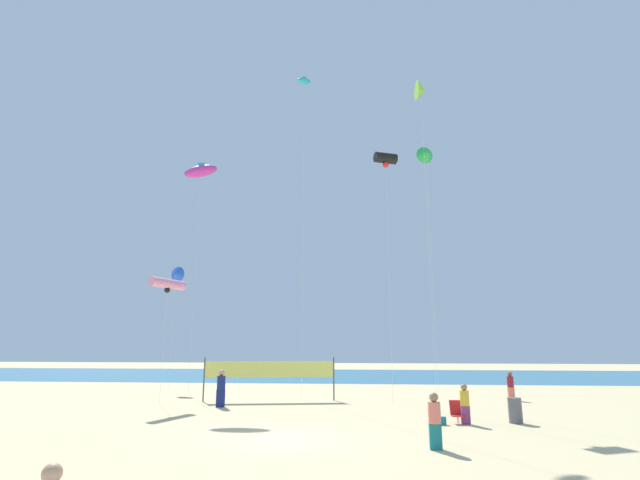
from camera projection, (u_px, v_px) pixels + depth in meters
The scene contains 17 objects.
ground_plane at pixel (283, 439), 16.08m from camera, with size 120.00×120.00×0.00m, color #D1BC89.
ocean_band at pixel (334, 375), 47.25m from camera, with size 120.00×20.00×0.01m, color teal.
beachgoer_mustard_shirt at pixel (465, 402), 19.21m from camera, with size 0.36×0.36×1.57m.
beachgoer_coral_shirt at pixel (435, 419), 14.73m from camera, with size 0.39×0.39×1.69m.
beachgoer_navy_shirt at pixel (221, 387), 24.28m from camera, with size 0.42×0.42×1.86m.
beachgoer_maroon_shirt at pixel (511, 385), 27.08m from camera, with size 0.36×0.36×1.58m.
folding_beach_chair at pixel (457, 412), 19.32m from camera, with size 0.52×0.65×0.89m.
trash_barrel at pixel (515, 410), 19.40m from camera, with size 0.54×0.54×1.00m, color #595960.
volleyball_net at pixel (270, 371), 26.88m from camera, with size 7.34×1.25×2.40m.
beach_handbag at pixel (441, 421), 18.93m from camera, with size 0.39×0.20×0.31m, color #19727A.
kite_lime_delta at pixel (421, 91), 26.25m from camera, with size 0.62×1.15×17.54m.
kite_pink_tube at pixel (168, 284), 26.86m from camera, with size 1.38×2.60×6.79m.
kite_cyan_inflatable at pixel (304, 83), 31.66m from camera, with size 1.11×1.27×20.83m.
kite_blue_delta at pixel (176, 274), 36.22m from camera, with size 1.27×0.74×8.98m.
kite_green_delta at pixel (426, 154), 27.97m from camera, with size 1.13×0.75×14.72m.
kite_magenta_inflatable at pixel (201, 171), 32.36m from camera, with size 2.49×1.32×15.41m.
kite_black_tube at pixel (386, 159), 28.44m from camera, with size 1.48×1.08×14.45m.
Camera 1 is at (2.72, -16.99, 3.25)m, focal length 26.44 mm.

